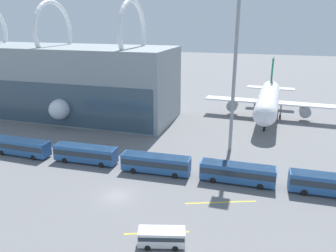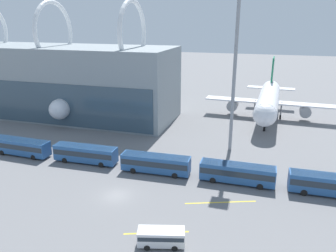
# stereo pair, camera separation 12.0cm
# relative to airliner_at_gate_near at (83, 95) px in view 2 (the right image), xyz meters

# --- Properties ---
(ground_plane) EXTENTS (440.00, 440.00, 0.00)m
(ground_plane) POSITION_rel_airliner_at_gate_near_xyz_m (28.75, -39.76, -4.75)
(ground_plane) COLOR slate
(airliner_at_gate_near) EXTENTS (30.88, 34.26, 13.29)m
(airliner_at_gate_near) POSITION_rel_airliner_at_gate_near_xyz_m (0.00, 0.00, 0.00)
(airliner_at_gate_near) COLOR silver
(airliner_at_gate_near) RESTS_ON ground_plane
(airliner_at_gate_far) EXTENTS (33.04, 34.92, 14.62)m
(airliner_at_gate_far) POSITION_rel_airliner_at_gate_near_xyz_m (49.57, 7.87, 0.38)
(airliner_at_gate_far) COLOR white
(airliner_at_gate_far) RESTS_ON ground_plane
(shuttle_bus_0) EXTENTS (11.82, 2.98, 3.16)m
(shuttle_bus_0) POSITION_rel_airliner_at_gate_near_xyz_m (4.74, -31.04, -2.89)
(shuttle_bus_0) COLOR #285693
(shuttle_bus_0) RESTS_ON ground_plane
(shuttle_bus_1) EXTENTS (11.82, 3.02, 3.16)m
(shuttle_bus_1) POSITION_rel_airliner_at_gate_near_xyz_m (18.32, -30.49, -2.89)
(shuttle_bus_1) COLOR #285693
(shuttle_bus_1) RESTS_ON ground_plane
(shuttle_bus_2) EXTENTS (11.84, 3.11, 3.16)m
(shuttle_bus_2) POSITION_rel_airliner_at_gate_near_xyz_m (31.90, -30.81, -2.89)
(shuttle_bus_2) COLOR #285693
(shuttle_bus_2) RESTS_ON ground_plane
(shuttle_bus_3) EXTENTS (11.76, 2.78, 3.16)m
(shuttle_bus_3) POSITION_rel_airliner_at_gate_near_xyz_m (45.48, -30.48, -2.89)
(shuttle_bus_3) COLOR #285693
(shuttle_bus_3) RESTS_ON ground_plane
(shuttle_bus_4) EXTENTS (11.79, 2.89, 3.16)m
(shuttle_bus_4) POSITION_rel_airliner_at_gate_near_xyz_m (59.06, -30.40, -2.89)
(shuttle_bus_4) COLOR #285693
(shuttle_bus_4) RESTS_ON ground_plane
(service_van_foreground) EXTENTS (5.71, 3.28, 2.08)m
(service_van_foreground) POSITION_rel_airliner_at_gate_near_xyz_m (38.64, -48.55, -3.51)
(service_van_foreground) COLOR silver
(service_van_foreground) RESTS_ON ground_plane
(floodlight_mast) EXTENTS (2.69, 2.69, 32.13)m
(floodlight_mast) POSITION_rel_airliner_at_gate_near_xyz_m (42.77, -16.50, 15.17)
(floodlight_mast) COLOR gray
(floodlight_mast) RESTS_ON ground_plane
(lane_stripe_1) EXTENTS (7.62, 3.01, 0.01)m
(lane_stripe_1) POSITION_rel_airliner_at_gate_near_xyz_m (37.34, -46.51, -4.75)
(lane_stripe_1) COLOR yellow
(lane_stripe_1) RESTS_ON ground_plane
(lane_stripe_2) EXTENTS (6.38, 1.09, 0.01)m
(lane_stripe_2) POSITION_rel_airliner_at_gate_near_xyz_m (2.26, -31.63, -4.75)
(lane_stripe_2) COLOR yellow
(lane_stripe_2) RESTS_ON ground_plane
(lane_stripe_4) EXTENTS (9.73, 3.84, 0.01)m
(lane_stripe_4) POSITION_rel_airliner_at_gate_near_xyz_m (43.89, -37.18, -4.75)
(lane_stripe_4) COLOR yellow
(lane_stripe_4) RESTS_ON ground_plane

